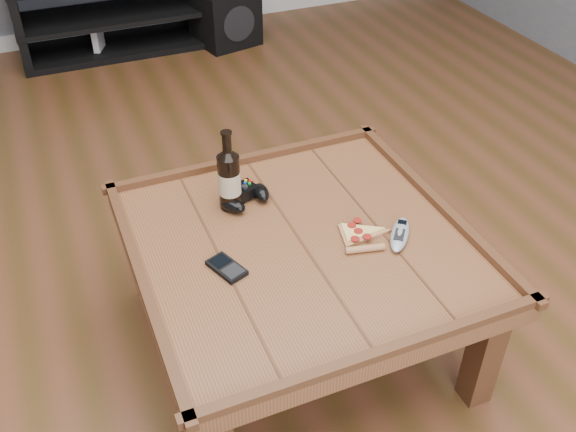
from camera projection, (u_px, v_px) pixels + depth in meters
name	position (u px, v px, depth m)	size (l,w,h in m)	color
ground	(299.00, 341.00, 2.22)	(6.00, 6.00, 0.00)	#4B3115
baseboard	(126.00, 27.00, 4.38)	(5.00, 0.02, 0.10)	silver
coffee_table	(301.00, 256.00, 1.99)	(1.03, 1.03, 0.48)	brown
media_console	(129.00, 10.00, 4.08)	(1.40, 0.45, 0.50)	black
beer_bottle	(229.00, 178.00, 2.02)	(0.07, 0.07, 0.28)	black
game_controller	(244.00, 196.00, 2.09)	(0.19, 0.15, 0.05)	black
pizza_slice	(359.00, 235.00, 1.96)	(0.17, 0.24, 0.02)	#B47E4E
smartphone	(227.00, 268.00, 1.84)	(0.10, 0.14, 0.02)	black
remote_control	(400.00, 234.00, 1.96)	(0.15, 0.17, 0.03)	#959BA2
subwoofer	(225.00, 16.00, 4.19)	(0.43, 0.43, 0.36)	black
game_console	(99.00, 42.00, 4.07)	(0.14, 0.18, 0.19)	slate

